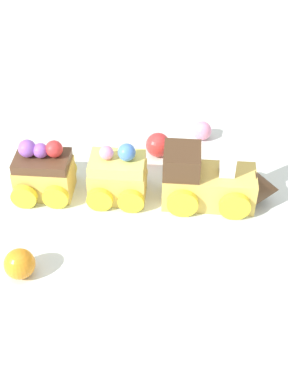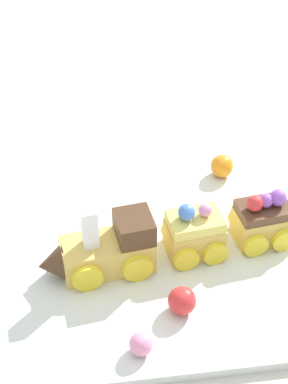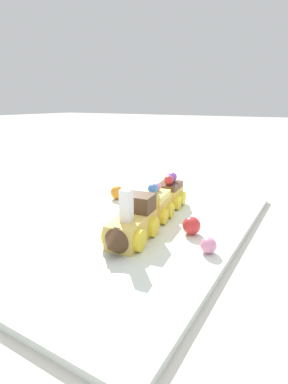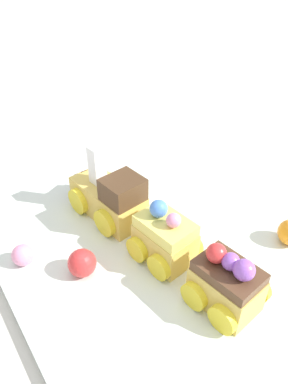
% 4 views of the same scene
% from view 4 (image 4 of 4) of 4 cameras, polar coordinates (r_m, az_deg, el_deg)
% --- Properties ---
extents(ground_plane, '(10.00, 10.00, 0.00)m').
position_cam_4_polar(ground_plane, '(0.50, 4.15, -5.93)').
color(ground_plane, beige).
extents(display_board, '(0.60, 0.43, 0.01)m').
position_cam_4_polar(display_board, '(0.49, 4.18, -5.41)').
color(display_board, silver).
rests_on(display_board, ground_plane).
extents(cake_train_locomotive, '(0.14, 0.08, 0.09)m').
position_cam_4_polar(cake_train_locomotive, '(0.49, -5.94, -0.39)').
color(cake_train_locomotive, '#E0BC56').
rests_on(cake_train_locomotive, display_board).
extents(cake_car_lemon, '(0.07, 0.07, 0.08)m').
position_cam_4_polar(cake_car_lemon, '(0.43, 3.17, -7.16)').
color(cake_car_lemon, '#E0BC56').
rests_on(cake_car_lemon, display_board).
extents(cake_car_chocolate, '(0.07, 0.07, 0.07)m').
position_cam_4_polar(cake_car_chocolate, '(0.39, 12.45, -13.60)').
color(cake_car_chocolate, '#E0BC56').
rests_on(cake_car_chocolate, display_board).
extents(gumball_pink, '(0.03, 0.03, 0.03)m').
position_cam_4_polar(gumball_pink, '(0.45, -17.97, -9.12)').
color(gumball_pink, pink).
rests_on(gumball_pink, display_board).
extents(gumball_red, '(0.03, 0.03, 0.03)m').
position_cam_4_polar(gumball_red, '(0.42, -9.42, -10.62)').
color(gumball_red, red).
rests_on(gumball_red, display_board).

